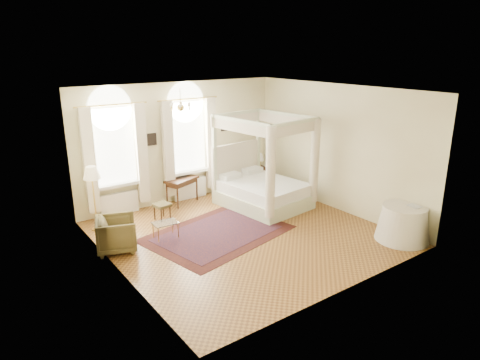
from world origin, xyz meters
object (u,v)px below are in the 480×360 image
at_px(canopy_bed, 264,186).
at_px(coffee_table, 165,224).
at_px(nightstand, 257,176).
at_px(side_table, 403,223).
at_px(floor_lamp, 92,176).
at_px(stool, 162,206).
at_px(writing_desk, 182,182).
at_px(armchair, 117,234).

height_order(canopy_bed, coffee_table, canopy_bed).
height_order(nightstand, side_table, side_table).
bearing_deg(coffee_table, floor_lamp, 128.68).
height_order(stool, floor_lamp, floor_lamp).
bearing_deg(writing_desk, nightstand, -0.00).
bearing_deg(armchair, writing_desk, -35.92).
bearing_deg(armchair, coffee_table, -73.08).
height_order(stool, side_table, side_table).
bearing_deg(stool, coffee_table, -112.25).
height_order(coffee_table, floor_lamp, floor_lamp).
relative_size(stool, floor_lamp, 0.28).
relative_size(writing_desk, side_table, 0.89).
bearing_deg(coffee_table, side_table, -36.95).
xyz_separation_m(stool, side_table, (3.86, -4.26, 0.04)).
xyz_separation_m(writing_desk, side_table, (2.86, -5.04, -0.21)).
xyz_separation_m(canopy_bed, stool, (-2.69, 0.73, -0.21)).
bearing_deg(nightstand, stool, -167.88).
bearing_deg(writing_desk, canopy_bed, -41.71).
distance_m(writing_desk, floor_lamp, 2.67).
relative_size(stool, armchair, 0.53).
xyz_separation_m(nightstand, floor_lamp, (-5.17, -0.43, 1.02)).
xyz_separation_m(armchair, floor_lamp, (0.00, 1.35, 0.96)).
distance_m(writing_desk, armchair, 3.11).
xyz_separation_m(canopy_bed, side_table, (1.17, -3.54, -0.17)).
bearing_deg(floor_lamp, writing_desk, 9.51).
bearing_deg(floor_lamp, stool, -12.92).
height_order(writing_desk, armchair, armchair).
bearing_deg(writing_desk, stool, -141.93).
bearing_deg(armchair, nightstand, -51.96).
bearing_deg(side_table, nightstand, 92.58).
height_order(canopy_bed, armchair, canopy_bed).
bearing_deg(armchair, canopy_bed, -67.25).
xyz_separation_m(writing_desk, floor_lamp, (-2.54, -0.43, 0.72)).
distance_m(nightstand, armchair, 5.47).
bearing_deg(coffee_table, stool, 67.75).
xyz_separation_m(armchair, coffee_table, (1.12, -0.04, -0.03)).
distance_m(writing_desk, side_table, 5.80).
height_order(nightstand, coffee_table, nightstand).
distance_m(nightstand, stool, 3.71).
bearing_deg(canopy_bed, writing_desk, 138.29).
distance_m(armchair, floor_lamp, 1.66).
distance_m(canopy_bed, armchair, 4.24).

